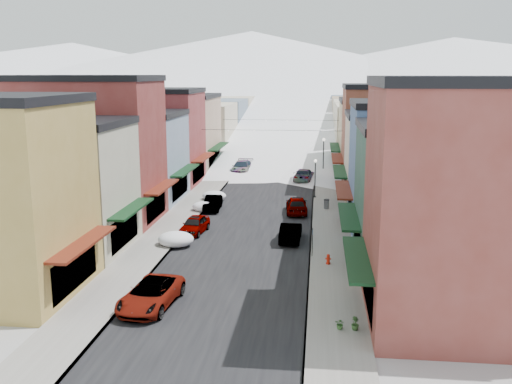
% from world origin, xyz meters
% --- Properties ---
extents(ground, '(600.00, 600.00, 0.00)m').
position_xyz_m(ground, '(0.00, 0.00, 0.00)').
color(ground, gray).
rests_on(ground, ground).
extents(road, '(10.00, 160.00, 0.01)m').
position_xyz_m(road, '(0.00, 60.00, 0.01)').
color(road, black).
rests_on(road, ground).
extents(sidewalk_left, '(3.20, 160.00, 0.15)m').
position_xyz_m(sidewalk_left, '(-6.60, 60.00, 0.07)').
color(sidewalk_left, gray).
rests_on(sidewalk_left, ground).
extents(sidewalk_right, '(3.20, 160.00, 0.15)m').
position_xyz_m(sidewalk_right, '(6.60, 60.00, 0.07)').
color(sidewalk_right, gray).
rests_on(sidewalk_right, ground).
extents(curb_left, '(0.10, 160.00, 0.15)m').
position_xyz_m(curb_left, '(-5.05, 60.00, 0.07)').
color(curb_left, slate).
rests_on(curb_left, ground).
extents(curb_right, '(0.10, 160.00, 0.15)m').
position_xyz_m(curb_right, '(5.05, 60.00, 0.07)').
color(curb_right, slate).
rests_on(curb_right, ground).
extents(bldg_l_cream, '(11.30, 8.20, 9.50)m').
position_xyz_m(bldg_l_cream, '(-13.19, 12.50, 4.76)').
color(bldg_l_cream, '#B2AC90').
rests_on(bldg_l_cream, ground).
extents(bldg_l_brick_near, '(12.30, 8.20, 12.50)m').
position_xyz_m(bldg_l_brick_near, '(-13.69, 20.50, 6.26)').
color(bldg_l_brick_near, maroon).
rests_on(bldg_l_brick_near, ground).
extents(bldg_l_grayblue, '(11.30, 9.20, 9.00)m').
position_xyz_m(bldg_l_grayblue, '(-13.19, 29.00, 4.51)').
color(bldg_l_grayblue, '#7A8CA3').
rests_on(bldg_l_grayblue, ground).
extents(bldg_l_brick_far, '(13.30, 9.20, 11.00)m').
position_xyz_m(bldg_l_brick_far, '(-14.19, 38.00, 5.51)').
color(bldg_l_brick_far, maroon).
rests_on(bldg_l_brick_far, ground).
extents(bldg_l_tan, '(11.30, 11.20, 10.00)m').
position_xyz_m(bldg_l_tan, '(-13.19, 48.00, 5.01)').
color(bldg_l_tan, tan).
rests_on(bldg_l_tan, ground).
extents(bldg_r_brick_near, '(12.30, 9.20, 12.50)m').
position_xyz_m(bldg_r_brick_near, '(13.69, 3.00, 6.26)').
color(bldg_r_brick_near, maroon).
rests_on(bldg_r_brick_near, ground).
extents(bldg_r_green, '(11.30, 9.20, 9.50)m').
position_xyz_m(bldg_r_green, '(13.19, 12.00, 4.76)').
color(bldg_r_green, '#23493A').
rests_on(bldg_r_green, ground).
extents(bldg_r_blue, '(11.30, 9.20, 10.50)m').
position_xyz_m(bldg_r_blue, '(13.19, 21.00, 5.26)').
color(bldg_r_blue, '#436498').
rests_on(bldg_r_blue, ground).
extents(bldg_r_cream, '(12.30, 9.20, 9.00)m').
position_xyz_m(bldg_r_cream, '(13.69, 30.00, 4.51)').
color(bldg_r_cream, beige).
rests_on(bldg_r_cream, ground).
extents(bldg_r_brick_far, '(13.30, 9.20, 11.50)m').
position_xyz_m(bldg_r_brick_far, '(14.19, 39.00, 5.76)').
color(bldg_r_brick_far, brown).
rests_on(bldg_r_brick_far, ground).
extents(bldg_r_tan, '(11.30, 11.20, 9.50)m').
position_xyz_m(bldg_r_tan, '(13.19, 49.00, 4.76)').
color(bldg_r_tan, tan).
rests_on(bldg_r_tan, ground).
extents(distant_blocks, '(34.00, 55.00, 8.00)m').
position_xyz_m(distant_blocks, '(0.00, 83.00, 4.00)').
color(distant_blocks, gray).
rests_on(distant_blocks, ground).
extents(mountain_ridge, '(670.00, 340.00, 34.00)m').
position_xyz_m(mountain_ridge, '(-19.47, 277.18, 14.36)').
color(mountain_ridge, silver).
rests_on(mountain_ridge, ground).
extents(overhead_cables, '(16.40, 15.04, 0.04)m').
position_xyz_m(overhead_cables, '(0.00, 47.50, 6.20)').
color(overhead_cables, black).
rests_on(overhead_cables, ground).
extents(car_white_suv, '(2.97, 5.51, 1.47)m').
position_xyz_m(car_white_suv, '(-3.50, 3.00, 0.74)').
color(car_white_suv, silver).
rests_on(car_white_suv, ground).
extents(car_silver_sedan, '(2.10, 4.27, 1.40)m').
position_xyz_m(car_silver_sedan, '(-4.30, 17.84, 0.70)').
color(car_silver_sedan, gray).
rests_on(car_silver_sedan, ground).
extents(car_dark_hatch, '(1.65, 4.16, 1.35)m').
position_xyz_m(car_dark_hatch, '(-4.30, 25.79, 0.67)').
color(car_dark_hatch, black).
rests_on(car_dark_hatch, ground).
extents(car_silver_wagon, '(2.65, 5.85, 1.66)m').
position_xyz_m(car_silver_wagon, '(-4.23, 45.80, 0.83)').
color(car_silver_wagon, gray).
rests_on(car_silver_wagon, ground).
extents(car_green_sedan, '(1.61, 4.36, 1.43)m').
position_xyz_m(car_green_sedan, '(3.50, 16.52, 0.71)').
color(car_green_sedan, black).
rests_on(car_green_sedan, ground).
extents(car_gray_suv, '(2.23, 4.83, 1.60)m').
position_xyz_m(car_gray_suv, '(3.60, 25.45, 0.80)').
color(car_gray_suv, gray).
rests_on(car_gray_suv, ground).
extents(car_black_sedan, '(2.66, 5.34, 1.49)m').
position_xyz_m(car_black_sedan, '(3.82, 41.64, 0.74)').
color(car_black_sedan, black).
rests_on(car_black_sedan, ground).
extents(car_lane_silver, '(1.68, 4.13, 1.40)m').
position_xyz_m(car_lane_silver, '(-1.96, 61.15, 0.70)').
color(car_lane_silver, '#95979C').
rests_on(car_lane_silver, ground).
extents(car_lane_white, '(2.91, 5.95, 1.63)m').
position_xyz_m(car_lane_white, '(2.20, 61.69, 0.81)').
color(car_lane_white, silver).
rests_on(car_lane_white, ground).
extents(fire_hydrant, '(0.40, 0.30, 0.69)m').
position_xyz_m(fire_hydrant, '(6.29, 10.92, 0.46)').
color(fire_hydrant, red).
rests_on(fire_hydrant, sidewalk_right).
extents(parking_sign, '(0.05, 0.27, 2.01)m').
position_xyz_m(parking_sign, '(5.20, 12.49, 1.32)').
color(parking_sign, black).
rests_on(parking_sign, sidewalk_right).
extents(trash_can, '(0.53, 0.53, 0.90)m').
position_xyz_m(trash_can, '(6.35, 26.92, 0.61)').
color(trash_can, slate).
rests_on(trash_can, sidewalk_right).
extents(streetlamp_near, '(0.33, 0.33, 3.93)m').
position_xyz_m(streetlamp_near, '(5.20, 31.97, 2.63)').
color(streetlamp_near, black).
rests_on(streetlamp_near, sidewalk_right).
extents(streetlamp_far, '(0.39, 0.39, 4.66)m').
position_xyz_m(streetlamp_far, '(6.11, 45.15, 3.09)').
color(streetlamp_far, black).
rests_on(streetlamp_far, sidewalk_right).
extents(planter_near, '(0.60, 0.56, 0.55)m').
position_xyz_m(planter_near, '(6.75, 1.00, 0.42)').
color(planter_near, '#3A6B30').
rests_on(planter_near, sidewalk_right).
extents(planter_far, '(0.54, 0.54, 0.68)m').
position_xyz_m(planter_far, '(7.48, 1.00, 0.49)').
color(planter_far, '#335627').
rests_on(planter_far, sidewalk_right).
extents(snow_pile_near, '(2.67, 2.85, 1.13)m').
position_xyz_m(snow_pile_near, '(-4.88, 14.20, 0.54)').
color(snow_pile_near, white).
rests_on(snow_pile_near, ground).
extents(snow_pile_mid, '(2.34, 2.64, 0.99)m').
position_xyz_m(snow_pile_mid, '(-4.88, 25.14, 0.47)').
color(snow_pile_mid, white).
rests_on(snow_pile_mid, ground).
extents(snow_pile_far, '(2.41, 2.68, 1.02)m').
position_xyz_m(snow_pile_far, '(-4.88, 29.87, 0.49)').
color(snow_pile_far, white).
rests_on(snow_pile_far, ground).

